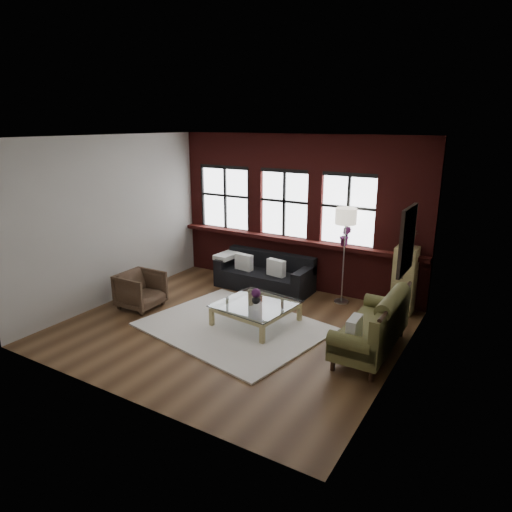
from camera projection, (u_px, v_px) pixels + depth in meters
The scene contains 26 objects.
floor at pixel (233, 327), 7.92m from camera, with size 5.50×5.50×0.00m, color #472D1A.
ceiling at pixel (230, 137), 7.01m from camera, with size 5.50×5.50×0.00m, color white.
wall_back at pixel (298, 213), 9.52m from camera, with size 5.50×5.50×0.00m, color #ACA9A0.
wall_front at pixel (115, 282), 5.41m from camera, with size 5.50×5.50×0.00m, color #ACA9A0.
wall_left at pixel (114, 220), 8.82m from camera, with size 5.00×5.00×0.00m, color #ACA9A0.
wall_right at pixel (402, 263), 6.11m from camera, with size 5.00×5.00×0.00m, color #ACA9A0.
brick_backwall at pixel (297, 213), 9.47m from camera, with size 5.50×0.12×3.20m, color #491311, non-canonical shape.
sill_ledge at pixel (295, 240), 9.56m from camera, with size 5.50×0.30×0.08m, color #491311.
window_left at pixel (226, 199), 10.33m from camera, with size 1.38×0.10×1.50m, color black, non-canonical shape.
window_mid at pixel (285, 205), 9.59m from camera, with size 1.38×0.10×1.50m, color black, non-canonical shape.
window_right at pixel (348, 211), 8.90m from camera, with size 1.38×0.10×1.50m, color black, non-canonical shape.
wall_poster at pixel (407, 240), 6.30m from camera, with size 0.05×0.74×0.94m, color black, non-canonical shape.
shag_rug at pixel (234, 327), 7.90m from camera, with size 2.91×2.28×0.03m, color silver.
dark_sofa at pixel (264, 272), 9.61m from camera, with size 2.05×0.83×0.74m, color black, non-canonical shape.
pillow_a at pixel (244, 262), 9.69m from camera, with size 0.40×0.14×0.34m, color silver.
pillow_b at pixel (276, 268), 9.31m from camera, with size 0.40×0.14×0.34m, color silver.
vintage_settee at pixel (371, 323), 6.92m from camera, with size 0.82×1.86×0.99m, color #504E25, non-canonical shape.
pillow_settee at pixel (354, 329), 6.47m from camera, with size 0.14×0.38×0.34m, color silver.
armchair at pixel (141, 290), 8.68m from camera, with size 0.74×0.76×0.69m, color #3D2C1E.
coffee_table at pixel (256, 314), 7.97m from camera, with size 1.22×1.22×0.41m, color tan, non-canonical shape.
vase at pixel (256, 299), 7.89m from camera, with size 0.15×0.15×0.16m, color #B2B2B2.
flowers at pixel (256, 293), 7.86m from camera, with size 0.16×0.16×0.16m, color #4F1B4A.
drawer_chest at pixel (404, 280), 8.37m from camera, with size 0.39×0.39×1.26m, color tan.
potted_plant_top at pixel (409, 238), 8.15m from camera, with size 0.31×0.26×0.34m, color #2D5923.
floor_lamp at pixel (344, 253), 8.73m from camera, with size 0.40×0.40×2.03m, color #A5A5A8, non-canonical shape.
sill_plant at pixel (345, 236), 8.92m from camera, with size 0.22×0.18×0.40m, color #4F1B4A.
Camera 1 is at (4.05, -6.02, 3.42)m, focal length 32.00 mm.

